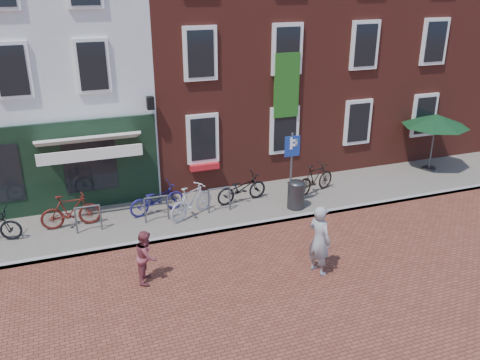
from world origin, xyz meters
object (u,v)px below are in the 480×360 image
object	(u,v)px
woman	(319,240)
bicycle_2	(157,199)
litter_bin	(296,193)
bicycle_5	(315,178)
boy	(146,256)
bicycle_3	(192,201)
parasol	(436,118)
bicycle_4	(242,188)
bicycle_1	(71,211)
parking_sign	(292,159)

from	to	relation	value
woman	bicycle_2	size ratio (longest dim) A/B	1.03
litter_bin	bicycle_5	xyz separation A→B (m)	(1.15, 0.89, -0.00)
boy	bicycle_3	bearing A→B (deg)	-15.68
bicycle_3	bicycle_2	bearing A→B (deg)	26.94
woman	bicycle_3	world-z (taller)	woman
bicycle_5	parasol	bearing A→B (deg)	-104.49
bicycle_5	boy	bearing A→B (deg)	97.25
litter_bin	bicycle_4	distance (m)	1.82
litter_bin	bicycle_2	distance (m)	4.43
parasol	bicycle_2	world-z (taller)	parasol
parasol	bicycle_3	xyz separation A→B (m)	(-9.69, -0.87, -1.52)
litter_bin	bicycle_3	xyz separation A→B (m)	(-3.32, 0.52, -0.00)
bicycle_1	woman	bearing A→B (deg)	-128.64
litter_bin	bicycle_5	bearing A→B (deg)	37.74
litter_bin	boy	xyz separation A→B (m)	(-5.23, -2.40, 0.06)
litter_bin	parking_sign	world-z (taller)	parking_sign
parasol	bicycle_4	world-z (taller)	parasol
parasol	bicycle_5	size ratio (longest dim) A/B	1.41
parking_sign	bicycle_4	world-z (taller)	parking_sign
woman	bicycle_4	size ratio (longest dim) A/B	1.03
parking_sign	bicycle_5	size ratio (longest dim) A/B	1.44
bicycle_1	bicycle_2	bearing A→B (deg)	-88.51
bicycle_3	bicycle_5	world-z (taller)	same
bicycle_2	bicycle_3	size ratio (longest dim) A/B	1.03
parking_sign	bicycle_3	bearing A→B (deg)	171.60
parking_sign	bicycle_5	bearing A→B (deg)	31.96
woman	bicycle_2	bearing A→B (deg)	16.09
woman	bicycle_4	distance (m)	4.59
bicycle_3	bicycle_5	xyz separation A→B (m)	(4.47, 0.37, 0.00)
bicycle_3	bicycle_4	size ratio (longest dim) A/B	0.97
bicycle_1	bicycle_3	size ratio (longest dim) A/B	1.00
boy	bicycle_1	world-z (taller)	boy
parasol	bicycle_1	world-z (taller)	parasol
litter_bin	parking_sign	xyz separation A→B (m)	(-0.18, 0.06, 1.16)
parking_sign	woman	xyz separation A→B (m)	(-0.88, -3.56, -0.86)
bicycle_3	bicycle_4	distance (m)	1.92
boy	bicycle_2	world-z (taller)	boy
bicycle_2	parking_sign	bearing A→B (deg)	-116.31
parasol	woman	xyz separation A→B (m)	(-7.44, -4.90, -1.22)
bicycle_2	bicycle_4	xyz separation A→B (m)	(2.80, -0.10, 0.00)
bicycle_1	bicycle_2	distance (m)	2.59
bicycle_3	bicycle_5	distance (m)	4.48
bicycle_2	litter_bin	bearing A→B (deg)	-116.45
bicycle_3	bicycle_4	world-z (taller)	bicycle_3
woman	bicycle_1	size ratio (longest dim) A/B	1.07
boy	parasol	bearing A→B (deg)	-54.37
woman	bicycle_3	size ratio (longest dim) A/B	1.07
boy	bicycle_2	xyz separation A→B (m)	(0.95, 3.55, -0.11)
litter_bin	parking_sign	distance (m)	1.18
bicycle_3	bicycle_4	bearing A→B (deg)	-103.62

